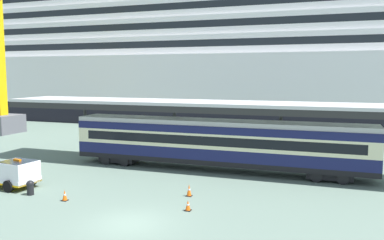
{
  "coord_description": "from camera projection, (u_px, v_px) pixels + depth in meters",
  "views": [
    {
      "loc": [
        9.76,
        -18.0,
        7.74
      ],
      "look_at": [
        0.33,
        8.95,
        4.5
      ],
      "focal_mm": 37.6,
      "sensor_mm": 36.0,
      "label": 1
    }
  ],
  "objects": [
    {
      "name": "traffic_cone_near",
      "position": [
        65.0,
        195.0,
        24.73
      ],
      "size": [
        0.36,
        0.36,
        0.68
      ],
      "color": "black",
      "rests_on": "ground"
    },
    {
      "name": "cruise_ship",
      "position": [
        243.0,
        60.0,
        69.59
      ],
      "size": [
        139.62,
        30.94,
        31.39
      ],
      "color": "black",
      "rests_on": "ground"
    },
    {
      "name": "train_carriage",
      "position": [
        217.0,
        142.0,
        32.32
      ],
      "size": [
        24.13,
        2.81,
        4.11
      ],
      "color": "black",
      "rests_on": "ground"
    },
    {
      "name": "platform_canopy",
      "position": [
        218.0,
        105.0,
        32.36
      ],
      "size": [
        37.77,
        5.17,
        5.55
      ],
      "color": "silver",
      "rests_on": "ground"
    },
    {
      "name": "traffic_cone_far",
      "position": [
        189.0,
        190.0,
        25.64
      ],
      "size": [
        0.36,
        0.36,
        0.79
      ],
      "color": "black",
      "rests_on": "ground"
    },
    {
      "name": "ground_plane",
      "position": [
        129.0,
        224.0,
        20.96
      ],
      "size": [
        400.0,
        400.0,
        0.0
      ],
      "primitive_type": "plane",
      "color": "slate"
    },
    {
      "name": "quay_bollard",
      "position": [
        30.0,
        187.0,
        25.9
      ],
      "size": [
        0.48,
        0.48,
        0.96
      ],
      "color": "black",
      "rests_on": "ground"
    },
    {
      "name": "traffic_cone_mid",
      "position": [
        188.0,
        205.0,
        22.92
      ],
      "size": [
        0.36,
        0.36,
        0.63
      ],
      "color": "black",
      "rests_on": "ground"
    },
    {
      "name": "service_truck",
      "position": [
        8.0,
        172.0,
        27.82
      ],
      "size": [
        5.39,
        2.69,
        2.02
      ],
      "color": "white",
      "rests_on": "ground"
    }
  ]
}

